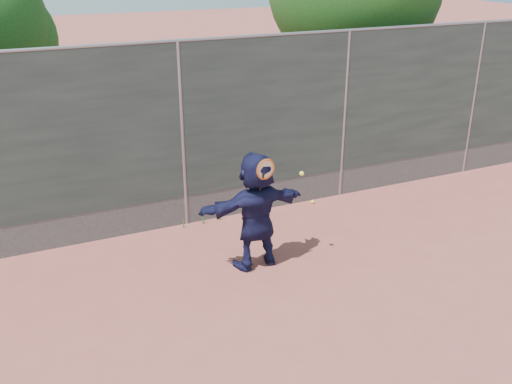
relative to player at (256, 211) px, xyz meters
name	(u,v)px	position (x,y,z in m)	size (l,w,h in m)	color
ground	(279,343)	(-0.50, -1.77, -0.86)	(80.00, 80.00, 0.00)	#9E4C42
player	(256,211)	(0.00, 0.00, 0.00)	(1.59, 0.51, 1.72)	#15163B
ball_ground	(313,202)	(1.83, 1.56, -0.83)	(0.07, 0.07, 0.07)	#F3F736
fence	(182,133)	(-0.50, 1.73, 0.72)	(20.00, 0.06, 3.03)	#38423D
swing_action	(269,171)	(0.11, -0.19, 0.65)	(0.78, 0.17, 0.51)	#D55314
weed_clump	(205,216)	(-0.21, 1.61, -0.73)	(0.68, 0.07, 0.30)	#387226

